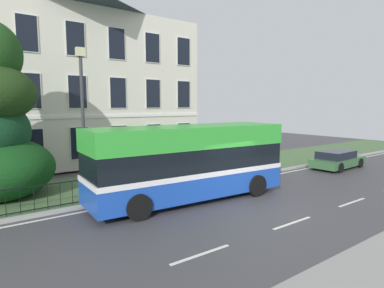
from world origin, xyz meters
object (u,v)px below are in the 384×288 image
single_decker_bus (189,161)px  litter_bin (191,169)px  georgian_townhouse (74,73)px  parked_hatchback_00 (337,159)px  street_lamp_post (83,112)px

single_decker_bus → litter_bin: (1.99, 2.55, -0.99)m
litter_bin → single_decker_bus: bearing=-128.0°
georgian_townhouse → parked_hatchback_00: size_ratio=3.69×
georgian_townhouse → parked_hatchback_00: (12.43, -13.02, -5.75)m
single_decker_bus → parked_hatchback_00: bearing=3.5°
single_decker_bus → parked_hatchback_00: (11.77, 0.04, -1.10)m
georgian_townhouse → single_decker_bus: size_ratio=1.77×
litter_bin → street_lamp_post: bearing=176.2°
single_decker_bus → street_lamp_post: (-3.47, 2.91, 2.08)m
street_lamp_post → litter_bin: street_lamp_post is taller
georgian_townhouse → street_lamp_post: size_ratio=2.46×
parked_hatchback_00 → street_lamp_post: (-15.24, 2.87, 3.18)m
single_decker_bus → litter_bin: single_decker_bus is taller
single_decker_bus → georgian_townhouse: bearing=96.3°
street_lamp_post → georgian_townhouse: bearing=74.5°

